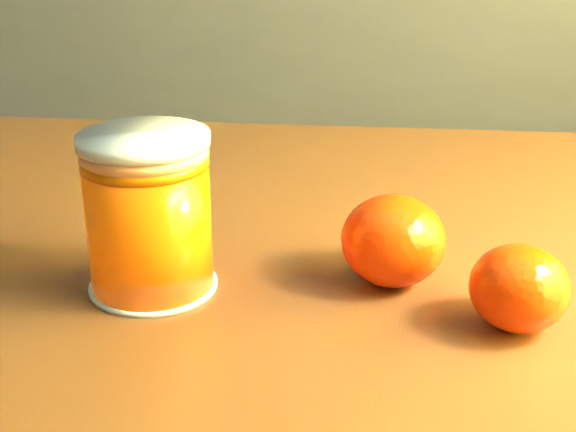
# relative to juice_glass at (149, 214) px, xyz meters

# --- Properties ---
(kitchen_counter) EXTENTS (3.15, 0.60, 0.90)m
(kitchen_counter) POSITION_rel_juice_glass_xyz_m (-0.80, 1.37, -0.42)
(kitchen_counter) COLOR #535458
(kitchen_counter) RESTS_ON ground
(juice_glass) EXTENTS (0.08, 0.08, 0.10)m
(juice_glass) POSITION_rel_juice_glass_xyz_m (0.00, 0.00, 0.00)
(juice_glass) COLOR #FA5805
(juice_glass) RESTS_ON table
(orange_front) EXTENTS (0.08, 0.08, 0.06)m
(orange_front) POSITION_rel_juice_glass_xyz_m (0.15, 0.03, -0.02)
(orange_front) COLOR #FF3805
(orange_front) RESTS_ON table
(orange_back) EXTENTS (0.07, 0.07, 0.05)m
(orange_back) POSITION_rel_juice_glass_xyz_m (0.22, -0.02, -0.02)
(orange_back) COLOR #FF3805
(orange_back) RESTS_ON table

